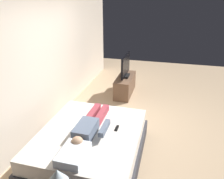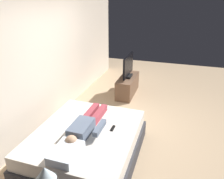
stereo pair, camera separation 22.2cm
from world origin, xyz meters
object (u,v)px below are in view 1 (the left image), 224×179
object	(u,v)px
remote	(117,128)
lamp	(58,177)
tv_stand	(125,85)
bed	(91,145)
pillow	(73,154)
tv	(126,66)
person	(90,126)

from	to	relation	value
remote	lamp	world-z (taller)	lamp
remote	tv_stand	bearing A→B (deg)	8.65
bed	tv_stand	distance (m)	2.69
bed	pillow	xyz separation A→B (m)	(-0.63, 0.00, 0.34)
tv_stand	tv	xyz separation A→B (m)	(-0.00, 0.00, 0.53)
person	lamp	distance (m)	1.31
person	lamp	bearing A→B (deg)	-173.73
tv	lamp	world-z (taller)	tv
bed	remote	size ratio (longest dim) A/B	12.69
bed	pillow	world-z (taller)	pillow
pillow	tv	world-z (taller)	tv
tv_stand	tv	world-z (taller)	tv
tv_stand	pillow	bearing A→B (deg)	179.83
bed	person	bearing A→B (deg)	24.73
pillow	person	xyz separation A→B (m)	(0.66, 0.01, 0.02)
bed	tv_stand	xyz separation A→B (m)	(2.69, -0.01, -0.01)
bed	lamp	world-z (taller)	lamp
bed	lamp	xyz separation A→B (m)	(-1.25, -0.13, 0.59)
bed	tv_stand	size ratio (longest dim) A/B	1.73
person	tv	bearing A→B (deg)	-0.50
tv	remote	bearing A→B (deg)	-171.35
remote	pillow	bearing A→B (deg)	154.25
pillow	tv_stand	world-z (taller)	pillow
lamp	tv	bearing A→B (deg)	1.71
tv_stand	lamp	distance (m)	3.99
person	tv_stand	xyz separation A→B (m)	(2.66, -0.02, -0.37)
person	remote	distance (m)	0.44
person	tv	world-z (taller)	tv
pillow	person	world-z (taller)	person
pillow	lamp	world-z (taller)	lamp
remote	tv_stand	world-z (taller)	remote
bed	remote	distance (m)	0.52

